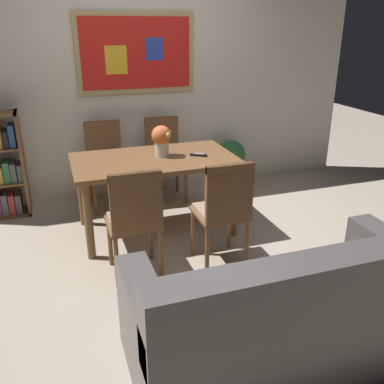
% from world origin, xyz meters
% --- Properties ---
extents(ground_plane, '(12.00, 12.00, 0.00)m').
position_xyz_m(ground_plane, '(0.00, 0.00, 0.00)').
color(ground_plane, tan).
extents(wall_back_with_painting, '(5.20, 0.14, 2.60)m').
position_xyz_m(wall_back_with_painting, '(-0.00, 1.68, 1.31)').
color(wall_back_with_painting, silver).
rests_on(wall_back_with_painting, ground_plane).
extents(dining_table, '(1.48, 0.85, 0.73)m').
position_xyz_m(dining_table, '(-0.11, 0.56, 0.63)').
color(dining_table, brown).
rests_on(dining_table, ground_plane).
extents(dining_chair_near_right, '(0.40, 0.41, 0.91)m').
position_xyz_m(dining_chair_near_right, '(0.24, -0.26, 0.54)').
color(dining_chair_near_right, brown).
rests_on(dining_chair_near_right, ground_plane).
extents(dining_chair_far_left, '(0.40, 0.41, 0.91)m').
position_xyz_m(dining_chair_far_left, '(-0.46, 1.36, 0.54)').
color(dining_chair_far_left, brown).
rests_on(dining_chair_far_left, ground_plane).
extents(dining_chair_far_right, '(0.40, 0.41, 0.91)m').
position_xyz_m(dining_chair_far_right, '(0.20, 1.36, 0.54)').
color(dining_chair_far_right, brown).
rests_on(dining_chair_far_right, ground_plane).
extents(dining_chair_near_left, '(0.40, 0.41, 0.91)m').
position_xyz_m(dining_chair_near_left, '(-0.46, -0.21, 0.54)').
color(dining_chair_near_left, brown).
rests_on(dining_chair_near_left, ground_plane).
extents(leather_couch, '(1.80, 0.84, 0.84)m').
position_xyz_m(leather_couch, '(0.19, -1.36, 0.31)').
color(leather_couch, '#514C4C').
rests_on(leather_couch, ground_plane).
extents(bookshelf, '(0.36, 0.28, 1.08)m').
position_xyz_m(bookshelf, '(-1.46, 1.40, 0.51)').
color(bookshelf, brown).
rests_on(bookshelf, ground_plane).
extents(potted_ivy, '(0.34, 0.34, 0.56)m').
position_xyz_m(potted_ivy, '(1.07, 1.46, 0.31)').
color(potted_ivy, '#4C4742').
rests_on(potted_ivy, ground_plane).
extents(flower_vase, '(0.19, 0.19, 0.29)m').
position_xyz_m(flower_vase, '(-0.03, 0.59, 0.89)').
color(flower_vase, beige).
rests_on(flower_vase, dining_table).
extents(tv_remote, '(0.15, 0.12, 0.02)m').
position_xyz_m(tv_remote, '(0.29, 0.48, 0.74)').
color(tv_remote, black).
rests_on(tv_remote, dining_table).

